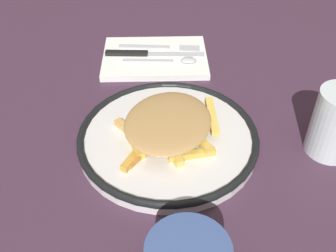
% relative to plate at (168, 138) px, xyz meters
% --- Properties ---
extents(ground_plane, '(2.60, 2.60, 0.00)m').
position_rel_plate_xyz_m(ground_plane, '(0.00, 0.00, -0.01)').
color(ground_plane, '#41283C').
extents(plate, '(0.30, 0.30, 0.02)m').
position_rel_plate_xyz_m(plate, '(0.00, 0.00, 0.00)').
color(plate, silver).
rests_on(plate, ground_plane).
extents(fries_heap, '(0.20, 0.19, 0.04)m').
position_rel_plate_xyz_m(fries_heap, '(0.00, -0.00, 0.03)').
color(fries_heap, tan).
rests_on(fries_heap, plate).
extents(napkin, '(0.17, 0.23, 0.01)m').
position_rel_plate_xyz_m(napkin, '(-0.26, -0.01, -0.01)').
color(napkin, white).
rests_on(napkin, ground_plane).
extents(fork, '(0.04, 0.18, 0.01)m').
position_rel_plate_xyz_m(fork, '(-0.29, 0.01, 0.00)').
color(fork, silver).
rests_on(fork, napkin).
extents(knife, '(0.04, 0.21, 0.01)m').
position_rel_plate_xyz_m(knife, '(-0.26, -0.03, 0.00)').
color(knife, black).
rests_on(knife, napkin).
extents(spoon, '(0.03, 0.15, 0.01)m').
position_rel_plate_xyz_m(spoon, '(-0.23, 0.03, 0.00)').
color(spoon, silver).
rests_on(spoon, napkin).
extents(water_glass, '(0.08, 0.08, 0.11)m').
position_rel_plate_xyz_m(water_glass, '(0.04, 0.26, 0.04)').
color(water_glass, silver).
rests_on(water_glass, ground_plane).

